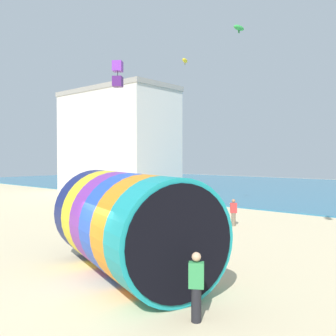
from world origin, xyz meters
TOP-DOWN VIEW (x-y plane):
  - ground_plane at (0.00, 0.00)m, footprint 120.00×120.00m
  - giant_inflatable_tube at (-0.54, 1.35)m, footprint 7.41×5.41m
  - kite_handler at (3.30, -0.07)m, footprint 0.42×0.38m
  - kite_yellow_parafoil at (-10.73, 17.17)m, footprint 0.83×1.11m
  - kite_purple_box at (-4.00, 3.94)m, footprint 0.58×0.58m
  - kite_green_parafoil at (-4.16, 14.56)m, footprint 0.53×1.04m
  - bystander_near_water at (-11.63, 12.75)m, footprint 0.40×0.42m
  - bystander_mid_beach at (-2.44, 11.15)m, footprint 0.42×0.40m
  - promenade_building at (-22.78, 20.36)m, footprint 13.35×6.86m

SIDE VIEW (x-z plane):
  - ground_plane at x=0.00m, z-range 0.00..0.00m
  - bystander_mid_beach at x=-2.44m, z-range 0.00..1.53m
  - kite_handler at x=3.30m, z-range 0.02..1.68m
  - bystander_near_water at x=-11.63m, z-range 0.02..1.70m
  - giant_inflatable_tube at x=-0.54m, z-range 0.00..3.38m
  - promenade_building at x=-22.78m, z-range 0.01..11.28m
  - kite_purple_box at x=-4.00m, z-range 6.95..8.14m
  - kite_yellow_parafoil at x=-10.73m, z-range 11.52..12.09m
  - kite_green_parafoil at x=-4.16m, z-range 12.06..12.59m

